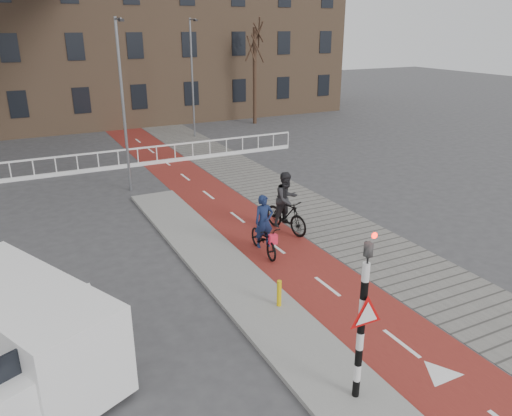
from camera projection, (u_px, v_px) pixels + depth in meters
name	position (u px, v px, depth m)	size (l,w,h in m)	color
ground	(323.00, 338.00, 11.73)	(120.00, 120.00, 0.00)	#38383A
bike_lane	(217.00, 202.00, 20.74)	(2.50, 60.00, 0.01)	maroon
sidewalk	(276.00, 192.00, 21.92)	(3.00, 60.00, 0.01)	slate
curb_island	(227.00, 272.00, 14.76)	(1.80, 16.00, 0.12)	gray
traffic_signal	(363.00, 313.00, 9.10)	(0.80, 0.80, 3.68)	black
bollard	(279.00, 293.00, 12.76)	(0.12, 0.12, 0.72)	gold
cyclist_near	(264.00, 234.00, 15.87)	(0.78, 1.92, 1.96)	black
cyclist_far	(286.00, 208.00, 17.46)	(1.08, 2.14, 2.19)	black
van	(23.00, 328.00, 10.23)	(3.74, 5.12, 2.05)	white
railing	(34.00, 173.00, 23.73)	(28.00, 0.10, 0.99)	silver
townhouse_row	(31.00, 11.00, 34.53)	(46.00, 10.00, 15.90)	#7F6047
tree_right	(255.00, 77.00, 36.05)	(0.27, 0.27, 6.76)	#301E15
streetlight_near	(123.00, 109.00, 20.93)	(0.12, 0.12, 7.25)	slate
streetlight_right	(192.00, 80.00, 31.58)	(0.12, 0.12, 7.32)	slate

